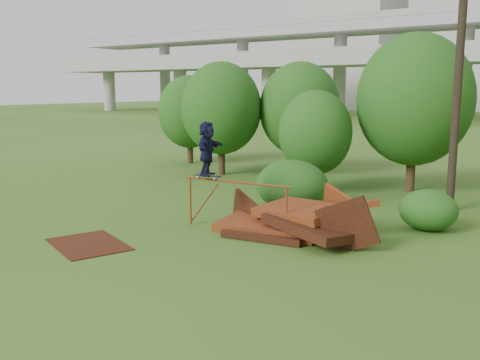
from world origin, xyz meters
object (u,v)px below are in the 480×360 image
Objects in this scene: skater at (207,149)px; scrap_pile at (293,222)px; flat_plate at (88,244)px; utility_pole at (458,77)px.

scrap_pile is at bearing -90.37° from skater.
flat_plate is (-1.51, -3.42, -2.45)m from skater.
flat_plate is (-4.13, -4.17, -0.38)m from scrap_pile.
skater is (-2.62, -0.75, 2.07)m from scrap_pile.
flat_plate is 13.17m from utility_pole.
scrap_pile is 2.33× the size of flat_plate.
scrap_pile is at bearing -117.02° from utility_pole.
skater is at bearing -130.27° from utility_pole.
scrap_pile reaches higher than flat_plate.
scrap_pile is 3.39× the size of skater.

